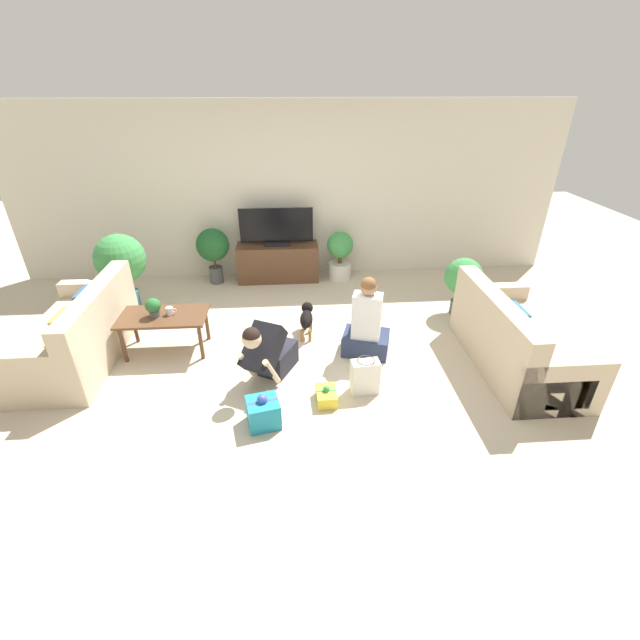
% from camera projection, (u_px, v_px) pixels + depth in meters
% --- Properties ---
extents(ground_plane, '(16.00, 16.00, 0.00)m').
position_uv_depth(ground_plane, '(295.00, 361.00, 4.88)').
color(ground_plane, beige).
extents(wall_back, '(8.40, 0.06, 2.60)m').
position_uv_depth(wall_back, '(289.00, 193.00, 6.53)').
color(wall_back, beige).
rests_on(wall_back, ground_plane).
extents(sofa_left, '(0.87, 1.78, 0.85)m').
position_uv_depth(sofa_left, '(79.00, 336.00, 4.79)').
color(sofa_left, '#C6B293').
rests_on(sofa_left, ground_plane).
extents(sofa_right, '(0.87, 1.78, 0.85)m').
position_uv_depth(sofa_right, '(514.00, 342.00, 4.68)').
color(sofa_right, '#C6B293').
rests_on(sofa_right, ground_plane).
extents(coffee_table, '(0.98, 0.55, 0.47)m').
position_uv_depth(coffee_table, '(164.00, 319.00, 4.90)').
color(coffee_table, brown).
rests_on(coffee_table, ground_plane).
extents(tv_console, '(1.26, 0.43, 0.58)m').
position_uv_depth(tv_console, '(278.00, 262.00, 6.77)').
color(tv_console, brown).
rests_on(tv_console, ground_plane).
extents(tv, '(1.11, 0.20, 0.57)m').
position_uv_depth(tv, '(277.00, 229.00, 6.50)').
color(tv, black).
rests_on(tv, tv_console).
extents(potted_plant_back_right, '(0.41, 0.41, 0.78)m').
position_uv_depth(potted_plant_back_right, '(340.00, 254.00, 6.72)').
color(potted_plant_back_right, beige).
rests_on(potted_plant_back_right, ground_plane).
extents(potted_plant_back_left, '(0.50, 0.50, 0.87)m').
position_uv_depth(potted_plant_back_left, '(213.00, 247.00, 6.52)').
color(potted_plant_back_left, '#4C4C51').
rests_on(potted_plant_back_left, ground_plane).
extents(potted_plant_corner_left, '(0.66, 0.66, 1.07)m').
position_uv_depth(potted_plant_corner_left, '(121.00, 261.00, 5.69)').
color(potted_plant_corner_left, '#336B84').
rests_on(potted_plant_corner_left, ground_plane).
extents(potted_plant_corner_right, '(0.49, 0.49, 0.79)m').
position_uv_depth(potted_plant_corner_right, '(463.00, 279.00, 5.65)').
color(potted_plant_corner_right, '#4C4C51').
rests_on(potted_plant_corner_right, ground_plane).
extents(person_kneeling, '(0.63, 0.82, 0.77)m').
position_uv_depth(person_kneeling, '(269.00, 352.00, 4.45)').
color(person_kneeling, '#23232D').
rests_on(person_kneeling, ground_plane).
extents(person_sitting, '(0.61, 0.57, 0.98)m').
position_uv_depth(person_sitting, '(367.00, 327.00, 4.87)').
color(person_sitting, '#283351').
rests_on(person_sitting, ground_plane).
extents(dog, '(0.19, 0.56, 0.36)m').
position_uv_depth(dog, '(307.00, 317.00, 5.29)').
color(dog, black).
rests_on(dog, ground_plane).
extents(gift_box_a, '(0.34, 0.33, 0.34)m').
position_uv_depth(gift_box_a, '(264.00, 412.00, 3.93)').
color(gift_box_a, teal).
rests_on(gift_box_a, ground_plane).
extents(gift_box_b, '(0.20, 0.28, 0.19)m').
position_uv_depth(gift_box_b, '(327.00, 396.00, 4.24)').
color(gift_box_b, yellow).
rests_on(gift_box_b, ground_plane).
extents(gift_bag_a, '(0.29, 0.19, 0.39)m').
position_uv_depth(gift_bag_a, '(365.00, 377.00, 4.32)').
color(gift_bag_a, white).
rests_on(gift_bag_a, ground_plane).
extents(mug, '(0.12, 0.08, 0.09)m').
position_uv_depth(mug, '(170.00, 311.00, 4.86)').
color(mug, silver).
rests_on(mug, coffee_table).
extents(tabletop_plant, '(0.17, 0.17, 0.22)m').
position_uv_depth(tabletop_plant, '(153.00, 307.00, 4.79)').
color(tabletop_plant, '#4C4C51').
rests_on(tabletop_plant, coffee_table).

